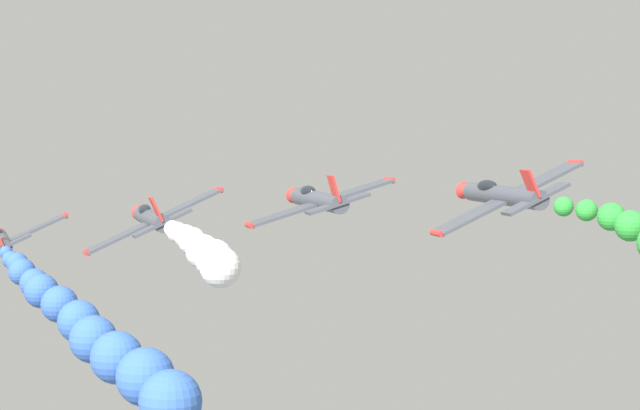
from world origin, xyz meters
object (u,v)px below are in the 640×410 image
at_px(airplane_left_inner, 1,241).
at_px(airplane_left_outer, 317,200).
at_px(airplane_right_inner, 152,218).
at_px(airplane_right_outer, 502,195).

relative_size(airplane_left_inner, airplane_left_outer, 1.00).
bearing_deg(airplane_left_outer, airplane_right_inner, 150.04).
xyz_separation_m(airplane_left_outer, airplane_right_outer, (8.28, -8.71, 0.64)).
xyz_separation_m(airplane_right_inner, airplane_right_outer, (17.64, -14.11, 1.96)).
bearing_deg(airplane_right_outer, airplane_left_inner, 139.06).
height_order(airplane_left_inner, airplane_right_inner, airplane_right_inner).
relative_size(airplane_left_inner, airplane_right_inner, 1.00).
bearing_deg(airplane_right_outer, airplane_right_inner, 141.35).
distance_m(airplane_left_outer, airplane_right_outer, 12.04).
height_order(airplane_right_inner, airplane_left_outer, airplane_left_outer).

